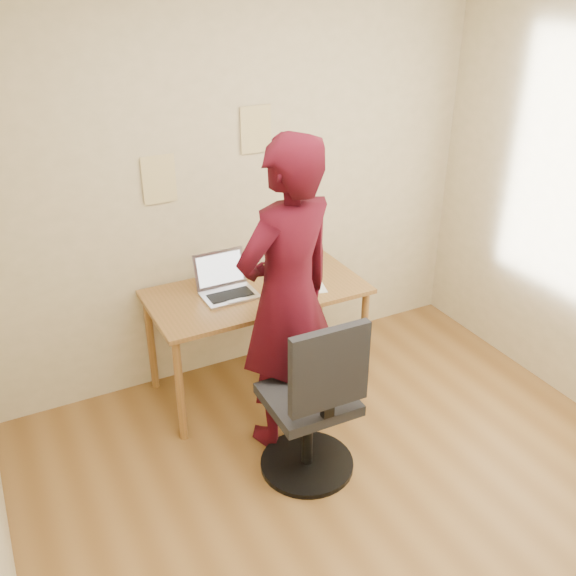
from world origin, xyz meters
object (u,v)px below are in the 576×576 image
laptop (226,286)px  person (287,298)px  office_chair (314,411)px  desk (257,302)px  phone (292,298)px

laptop → person: person is taller
person → office_chair: bearing=68.5°
desk → laptop: (-0.19, 0.05, 0.14)m
person → phone: bearing=-136.3°
desk → office_chair: office_chair is taller
desk → office_chair: (-0.09, -0.93, -0.21)m
desk → person: 0.61m
desk → laptop: size_ratio=4.06×
phone → desk: bearing=95.9°
phone → person: bearing=-150.1°
desk → person: person is taller
laptop → office_chair: bearing=-84.6°
desk → person: size_ratio=0.74×
laptop → phone: bearing=-37.9°
desk → laptop: bearing=165.7°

